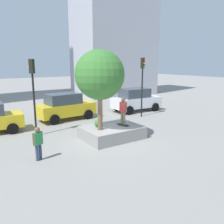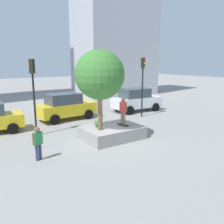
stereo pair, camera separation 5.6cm
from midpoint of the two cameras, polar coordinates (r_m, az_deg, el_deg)
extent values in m
plane|color=gray|center=(13.87, -0.88, -7.09)|extent=(120.00, 120.00, 0.00)
cube|color=gray|center=(14.29, 0.11, -4.96)|extent=(3.45, 2.50, 0.73)
cylinder|color=brown|center=(13.30, -2.80, 0.62)|extent=(0.28, 0.28, 2.37)
sphere|color=#3D7A33|center=(13.06, -2.89, 9.00)|extent=(2.76, 2.76, 2.76)
sphere|color=#3D7A33|center=(14.07, -3.19, -2.63)|extent=(0.51, 0.51, 0.51)
cube|color=black|center=(14.41, 2.80, -3.06)|extent=(0.46, 0.82, 0.02)
sphere|color=beige|center=(14.50, 1.77, -3.11)|extent=(0.06, 0.06, 0.06)
sphere|color=beige|center=(14.63, 2.16, -2.97)|extent=(0.06, 0.06, 0.06)
sphere|color=beige|center=(14.21, 3.45, -3.43)|extent=(0.06, 0.06, 0.06)
sphere|color=beige|center=(14.35, 3.83, -3.29)|extent=(0.06, 0.06, 0.06)
cylinder|color=#847056|center=(14.25, 3.10, -1.59)|extent=(0.14, 0.14, 0.78)
cylinder|color=#847056|center=(14.37, 2.53, -1.47)|extent=(0.14, 0.14, 0.78)
cube|color=#B23338|center=(14.17, 2.84, 1.20)|extent=(0.28, 0.47, 0.61)
cylinder|color=brown|center=(14.02, 3.56, 1.14)|extent=(0.09, 0.09, 0.57)
cylinder|color=brown|center=(14.31, 2.14, 1.38)|extent=(0.09, 0.09, 0.57)
sphere|color=brown|center=(14.09, 2.86, 2.92)|extent=(0.25, 0.25, 0.25)
cylinder|color=black|center=(18.11, -23.48, -2.34)|extent=(0.73, 0.26, 0.72)
cylinder|color=black|center=(16.40, -22.77, -3.71)|extent=(0.73, 0.26, 0.72)
cube|color=gold|center=(19.16, -10.87, 0.69)|extent=(4.68, 2.23, 0.91)
cube|color=#38424C|center=(18.92, -11.59, 3.18)|extent=(2.66, 1.86, 0.82)
cylinder|color=black|center=(20.75, -8.43, 0.35)|extent=(0.79, 0.28, 0.77)
cylinder|color=black|center=(19.13, -5.63, -0.56)|extent=(0.79, 0.28, 0.77)
cylinder|color=black|center=(19.53, -15.91, -0.71)|extent=(0.79, 0.28, 0.77)
cylinder|color=black|center=(17.81, -13.60, -1.80)|extent=(0.79, 0.28, 0.77)
cube|color=white|center=(22.16, 6.07, 2.40)|extent=(4.70, 2.13, 0.93)
cube|color=#38424C|center=(21.90, 5.64, 4.62)|extent=(2.66, 1.81, 0.83)
cylinder|color=black|center=(23.90, 7.47, 1.94)|extent=(0.80, 0.26, 0.79)
cylinder|color=black|center=(22.44, 10.56, 1.18)|extent=(0.80, 0.26, 0.79)
cylinder|color=black|center=(22.19, 1.48, 1.26)|extent=(0.80, 0.26, 0.79)
cylinder|color=black|center=(20.61, 4.40, 0.39)|extent=(0.80, 0.26, 0.79)
cylinder|color=black|center=(19.83, 7.41, 4.62)|extent=(0.12, 0.12, 4.03)
cube|color=black|center=(19.67, 7.60, 11.69)|extent=(0.34, 0.31, 0.85)
sphere|color=red|center=(19.59, 8.00, 12.40)|extent=(0.14, 0.14, 0.14)
sphere|color=gold|center=(19.59, 7.98, 11.58)|extent=(0.14, 0.14, 0.14)
sphere|color=green|center=(19.59, 7.96, 10.76)|extent=(0.14, 0.14, 0.14)
cylinder|color=black|center=(15.22, -18.14, 1.56)|extent=(0.12, 0.12, 3.87)
cube|color=black|center=(14.99, -18.73, 10.46)|extent=(0.37, 0.37, 0.85)
sphere|color=red|center=(15.07, -19.30, 11.36)|extent=(0.14, 0.14, 0.14)
sphere|color=gold|center=(15.07, -19.22, 10.30)|extent=(0.14, 0.14, 0.14)
sphere|color=green|center=(15.08, -19.15, 9.23)|extent=(0.14, 0.14, 0.14)
cylinder|color=navy|center=(11.77, -16.87, -9.19)|extent=(0.14, 0.14, 0.77)
cylinder|color=navy|center=(11.68, -17.61, -9.42)|extent=(0.14, 0.14, 0.77)
cube|color=#338C4C|center=(11.50, -17.45, -6.12)|extent=(0.47, 0.32, 0.60)
cylinder|color=brown|center=(11.62, -16.54, -5.79)|extent=(0.09, 0.09, 0.57)
cylinder|color=brown|center=(11.37, -18.40, -6.30)|extent=(0.09, 0.09, 0.57)
sphere|color=brown|center=(11.38, -17.59, -4.08)|extent=(0.25, 0.25, 0.25)
cube|color=#B2B2BC|center=(34.07, 0.79, 19.18)|extent=(10.55, 6.61, 17.56)
camera|label=1|loc=(0.03, -89.89, 0.02)|focal=37.74mm
camera|label=2|loc=(0.03, 90.11, -0.02)|focal=37.74mm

